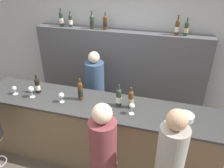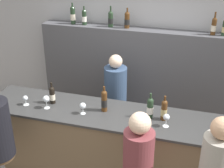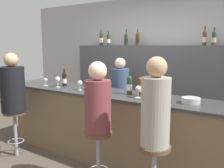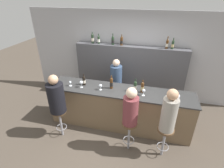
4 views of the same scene
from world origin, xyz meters
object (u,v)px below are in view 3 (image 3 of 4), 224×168
wine_bottle_counter_3 (140,86)px  wine_bottle_backbar_2 (126,39)px  wine_glass_1 (58,79)px  wine_bottle_counter_2 (129,85)px  guest_seated_right (156,107)px  bartender (120,103)px  bar_stool_middle (98,146)px  metal_bowl (191,100)px  bar_stool_right (154,162)px  wine_glass_0 (46,80)px  guest_seated_left (13,87)px  wine_bottle_counter_0 (64,79)px  guest_seated_middle (98,101)px  bar_stool_left (15,122)px  wine_bottle_counter_1 (97,81)px  wine_bottle_backbar_1 (109,40)px  wine_bottle_backbar_4 (205,38)px  wine_glass_2 (80,83)px  wine_glass_3 (138,89)px  wine_bottle_backbar_0 (101,39)px  wine_bottle_backbar_3 (138,39)px  wine_bottle_backbar_5 (214,38)px

wine_bottle_counter_3 → wine_bottle_backbar_2: (-1.02, 1.33, 0.65)m
wine_glass_1 → wine_bottle_counter_2: bearing=6.3°
guest_seated_right → bartender: bearing=132.4°
bar_stool_middle → bartender: size_ratio=0.48×
metal_bowl → bar_stool_right: metal_bowl is taller
wine_glass_0 → metal_bowl: 2.39m
guest_seated_left → bar_stool_right: bearing=0.0°
wine_bottle_counter_0 → wine_glass_1: size_ratio=1.68×
wine_glass_1 → guest_seated_middle: (1.27, -0.60, -0.08)m
wine_glass_1 → bar_stool_left: size_ratio=0.24×
wine_bottle_backbar_2 → bartender: (0.25, -0.61, -1.12)m
wine_bottle_counter_1 → wine_bottle_backbar_1: bearing=118.7°
wine_bottle_backbar_4 → wine_glass_2: (-1.40, -1.47, -0.68)m
wine_bottle_backbar_2 → wine_glass_3: bearing=-54.0°
wine_bottle_backbar_4 → bar_stool_left: bearing=-136.5°
guest_seated_right → wine_glass_0: bearing=165.1°
wine_bottle_backbar_4 → bar_stool_middle: 2.50m
wine_glass_2 → wine_bottle_counter_2: bearing=10.0°
wine_bottle_backbar_4 → wine_glass_1: (-1.87, -1.47, -0.66)m
wine_bottle_backbar_2 → wine_glass_3: wine_bottle_backbar_2 is taller
wine_bottle_backbar_2 → bar_stool_left: 2.52m
wine_bottle_counter_3 → wine_bottle_backbar_0: 2.21m
guest_seated_right → metal_bowl: bearing=78.7°
wine_bottle_backbar_0 → bar_stool_middle: bearing=-54.3°
wine_bottle_backbar_2 → bartender: bearing=-67.9°
wine_bottle_backbar_3 → wine_bottle_counter_2: bearing=-65.5°
wine_bottle_counter_0 → wine_bottle_counter_2: bearing=0.0°
wine_bottle_backbar_4 → bar_stool_left: size_ratio=0.45×
metal_bowl → guest_seated_middle: (-0.84, -0.68, 0.01)m
wine_bottle_backbar_4 → guest_seated_left: wine_bottle_backbar_4 is taller
wine_bottle_backbar_5 → wine_glass_1: bearing=-143.9°
wine_bottle_counter_2 → bartender: bearing=130.3°
guest_seated_left → guest_seated_middle: bearing=0.0°
wine_glass_1 → bar_stool_left: 0.91m
wine_bottle_backbar_0 → wine_bottle_counter_2: bearing=-42.2°
wine_bottle_backbar_3 → wine_bottle_backbar_4: bearing=-0.0°
wine_bottle_counter_3 → guest_seated_left: guest_seated_left is taller
wine_bottle_counter_1 → wine_bottle_backbar_5: wine_bottle_backbar_5 is taller
wine_bottle_counter_3 → wine_bottle_backbar_3: bearing=120.0°
wine_bottle_backbar_3 → wine_glass_0: 1.87m
wine_bottle_counter_0 → wine_bottle_backbar_4: 2.38m
wine_bottle_counter_0 → wine_bottle_backbar_1: 1.49m
bar_stool_right → wine_bottle_backbar_4: bearing=92.8°
wine_glass_1 → bar_stool_left: wine_glass_1 is taller
wine_glass_3 → wine_bottle_backbar_4: bearing=74.2°
bartender → guest_seated_left: bearing=-123.1°
wine_glass_1 → wine_glass_2: bearing=-0.0°
wine_glass_3 → metal_bowl: wine_glass_3 is taller
wine_glass_3 → bar_stool_middle: bearing=-107.1°
wine_bottle_backbar_2 → bar_stool_right: size_ratio=0.45×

